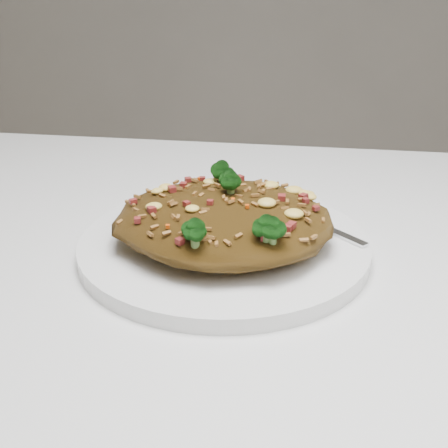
% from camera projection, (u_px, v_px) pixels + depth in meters
% --- Properties ---
extents(dining_table, '(1.20, 0.80, 0.75)m').
position_uv_depth(dining_table, '(238.00, 384.00, 0.54)').
color(dining_table, silver).
rests_on(dining_table, ground).
extents(plate, '(0.26, 0.26, 0.01)m').
position_uv_depth(plate, '(224.00, 246.00, 0.56)').
color(plate, white).
rests_on(plate, dining_table).
extents(fried_rice, '(0.19, 0.18, 0.06)m').
position_uv_depth(fried_rice, '(224.00, 213.00, 0.55)').
color(fried_rice, brown).
rests_on(fried_rice, plate).
extents(fork, '(0.13, 0.12, 0.00)m').
position_uv_depth(fork, '(306.00, 219.00, 0.60)').
color(fork, silver).
rests_on(fork, plate).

